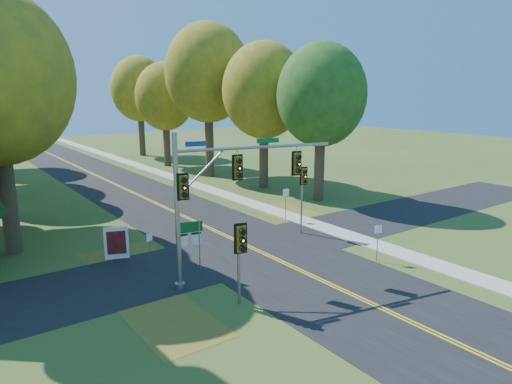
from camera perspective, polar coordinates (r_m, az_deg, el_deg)
ground at (r=24.86m, az=2.35°, el=-8.35°), size 160.00×160.00×0.00m
road_main at (r=24.86m, az=2.35°, el=-8.32°), size 8.00×160.00×0.02m
road_cross at (r=26.36m, az=-0.36°, el=-7.09°), size 60.00×6.00×0.02m
centerline_left at (r=24.79m, az=2.17°, el=-8.34°), size 0.10×160.00×0.01m
centerline_right at (r=24.91m, az=2.53°, el=-8.24°), size 0.10×160.00×0.01m
sidewalk_east at (r=28.90m, az=12.09°, el=-5.56°), size 1.60×160.00×0.06m
leaf_patch_w_near at (r=25.18m, az=-15.37°, el=-8.51°), size 4.00×6.00×0.00m
leaf_patch_e at (r=33.40m, az=5.14°, el=-2.93°), size 3.50×8.00×0.00m
leaf_patch_w_far at (r=18.89m, az=-10.44°, el=-15.55°), size 3.00×5.00×0.00m
tree_e_a at (r=37.49m, az=8.17°, el=11.85°), size 7.20×7.20×12.73m
tree_e_b at (r=42.29m, az=1.02°, el=12.51°), size 7.60×7.60×13.33m
tree_e_c at (r=48.50m, az=-6.00°, el=14.51°), size 8.80×8.80×15.79m
tree_e_d at (r=56.33m, az=-11.29°, el=11.57°), size 7.00×7.00×12.32m
tree_e_e at (r=66.63m, az=-14.34°, el=12.34°), size 7.80×7.80×13.74m
traffic_mast at (r=20.59m, az=-4.65°, el=0.55°), size 7.71×1.91×7.13m
east_signal_pole at (r=28.34m, az=5.92°, el=1.08°), size 0.48×0.58×4.32m
ped_signal_pole at (r=18.77m, az=-1.95°, el=-6.61°), size 0.56×0.66×3.61m
route_sign_cluster at (r=22.15m, az=-8.29°, el=-5.63°), size 1.30×0.29×2.83m
info_kiosk at (r=25.70m, az=-17.04°, el=-6.13°), size 1.25×0.63×1.76m
reg_sign_e_north at (r=31.63m, az=3.75°, el=-0.80°), size 0.45×0.09×2.33m
reg_sign_e_south at (r=24.93m, az=15.00°, el=-5.33°), size 0.37×0.17×2.04m
reg_sign_w at (r=23.60m, az=-13.16°, el=-6.34°), size 0.36×0.17×1.97m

